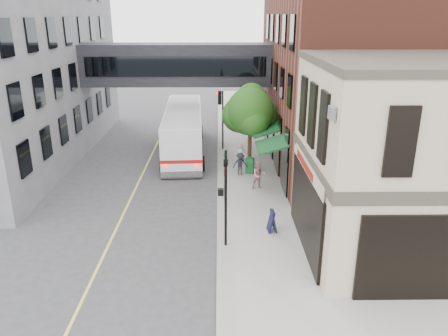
{
  "coord_description": "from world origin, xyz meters",
  "views": [
    {
      "loc": [
        0.13,
        -15.53,
        10.05
      ],
      "look_at": [
        0.34,
        3.64,
        3.28
      ],
      "focal_mm": 35.0,
      "sensor_mm": 36.0,
      "label": 1
    }
  ],
  "objects_px": {
    "bus": "(184,128)",
    "newspaper_box": "(250,165)",
    "pedestrian_b": "(259,175)",
    "sandwich_board": "(272,221)",
    "pedestrian_a": "(241,156)",
    "pedestrian_c": "(240,164)"
  },
  "relations": [
    {
      "from": "bus",
      "to": "pedestrian_c",
      "type": "height_order",
      "value": "bus"
    },
    {
      "from": "pedestrian_c",
      "to": "sandwich_board",
      "type": "xyz_separation_m",
      "value": [
        1.17,
        -7.83,
        -0.22
      ]
    },
    {
      "from": "sandwich_board",
      "to": "bus",
      "type": "bearing_deg",
      "value": 105.21
    },
    {
      "from": "pedestrian_a",
      "to": "pedestrian_c",
      "type": "xyz_separation_m",
      "value": [
        -0.13,
        -1.5,
        -0.05
      ]
    },
    {
      "from": "pedestrian_b",
      "to": "sandwich_board",
      "type": "xyz_separation_m",
      "value": [
        0.17,
        -5.49,
        -0.32
      ]
    },
    {
      "from": "pedestrian_a",
      "to": "pedestrian_b",
      "type": "relative_size",
      "value": 0.94
    },
    {
      "from": "pedestrian_c",
      "to": "sandwich_board",
      "type": "relative_size",
      "value": 1.41
    },
    {
      "from": "bus",
      "to": "sandwich_board",
      "type": "height_order",
      "value": "bus"
    },
    {
      "from": "pedestrian_a",
      "to": "sandwich_board",
      "type": "bearing_deg",
      "value": -100.12
    },
    {
      "from": "pedestrian_b",
      "to": "newspaper_box",
      "type": "relative_size",
      "value": 1.66
    },
    {
      "from": "bus",
      "to": "newspaper_box",
      "type": "relative_size",
      "value": 12.02
    },
    {
      "from": "bus",
      "to": "pedestrian_b",
      "type": "distance_m",
      "value": 9.46
    },
    {
      "from": "bus",
      "to": "pedestrian_b",
      "type": "relative_size",
      "value": 7.23
    },
    {
      "from": "bus",
      "to": "pedestrian_c",
      "type": "xyz_separation_m",
      "value": [
        4.07,
        -5.6,
        -0.95
      ]
    },
    {
      "from": "pedestrian_b",
      "to": "sandwich_board",
      "type": "distance_m",
      "value": 5.5
    },
    {
      "from": "pedestrian_b",
      "to": "newspaper_box",
      "type": "xyz_separation_m",
      "value": [
        -0.35,
        2.73,
        -0.34
      ]
    },
    {
      "from": "pedestrian_a",
      "to": "sandwich_board",
      "type": "xyz_separation_m",
      "value": [
        1.04,
        -9.33,
        -0.28
      ]
    },
    {
      "from": "newspaper_box",
      "to": "pedestrian_c",
      "type": "bearing_deg",
      "value": -135.51
    },
    {
      "from": "pedestrian_c",
      "to": "newspaper_box",
      "type": "distance_m",
      "value": 0.8
    },
    {
      "from": "newspaper_box",
      "to": "sandwich_board",
      "type": "distance_m",
      "value": 8.24
    },
    {
      "from": "pedestrian_c",
      "to": "newspaper_box",
      "type": "xyz_separation_m",
      "value": [
        0.65,
        0.39,
        -0.24
      ]
    },
    {
      "from": "bus",
      "to": "pedestrian_b",
      "type": "bearing_deg",
      "value": -57.47
    }
  ]
}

